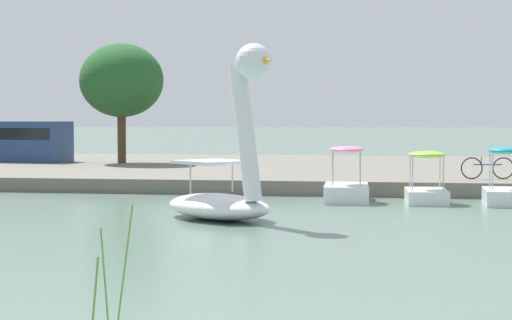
{
  "coord_description": "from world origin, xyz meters",
  "views": [
    {
      "loc": [
        2.21,
        -7.41,
        2.38
      ],
      "look_at": [
        -1.55,
        14.98,
        1.35
      ],
      "focal_mm": 61.16,
      "sensor_mm": 36.0,
      "label": 1
    }
  ],
  "objects": [
    {
      "name": "bicycle_parked",
      "position": [
        4.96,
        21.75,
        0.84
      ],
      "size": [
        1.72,
        0.32,
        0.73
      ],
      "color": "black",
      "rests_on": "shore_bank_far"
    },
    {
      "name": "shore_bank_far",
      "position": [
        0.0,
        30.08,
        0.24
      ],
      "size": [
        145.7,
        20.6,
        0.47
      ],
      "primitive_type": "cube",
      "color": "#6B665B",
      "rests_on": "ground_plane"
    },
    {
      "name": "parked_van",
      "position": [
        -15.39,
        30.58,
        1.48
      ],
      "size": [
        5.03,
        2.48,
        1.87
      ],
      "color": "navy",
      "rests_on": "shore_bank_far"
    },
    {
      "name": "tree_broadleaf_right",
      "position": [
        -10.19,
        30.06,
        4.16
      ],
      "size": [
        5.55,
        5.8,
        5.34
      ],
      "color": "#4C3823",
      "rests_on": "shore_bank_far"
    },
    {
      "name": "swan_boat",
      "position": [
        -1.93,
        12.91,
        1.01
      ],
      "size": [
        3.62,
        3.45,
        4.14
      ],
      "color": "white",
      "rests_on": "ground_plane"
    },
    {
      "name": "pedal_boat_pink",
      "position": [
        0.6,
        18.26,
        0.46
      ],
      "size": [
        1.41,
        2.46,
        1.64
      ],
      "color": "white",
      "rests_on": "ground_plane"
    },
    {
      "name": "reed_clump_foreground",
      "position": [
        -2.21,
        1.84,
        0.56
      ],
      "size": [
        2.75,
        1.75,
        1.4
      ],
      "color": "#568E38",
      "rests_on": "ground_plane"
    },
    {
      "name": "pedal_boat_teal",
      "position": [
        5.06,
        18.01,
        0.44
      ],
      "size": [
        1.11,
        2.12,
        1.64
      ],
      "color": "white",
      "rests_on": "ground_plane"
    },
    {
      "name": "pedal_boat_lime",
      "position": [
        2.91,
        18.12,
        0.47
      ],
      "size": [
        1.25,
        2.15,
        1.51
      ],
      "color": "white",
      "rests_on": "ground_plane"
    }
  ]
}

